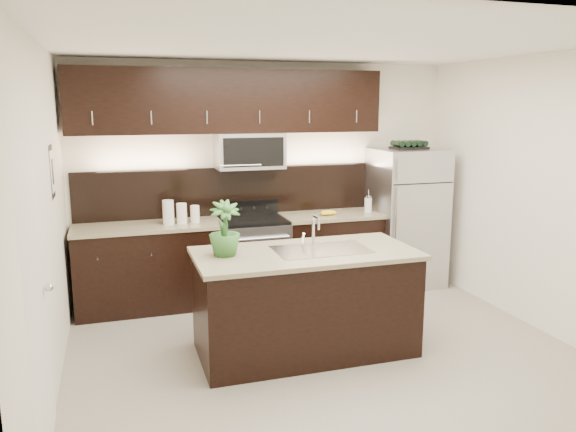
# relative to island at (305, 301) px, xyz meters

# --- Properties ---
(ground) EXTENTS (4.50, 4.50, 0.00)m
(ground) POSITION_rel_island_xyz_m (0.16, -0.12, -0.47)
(ground) COLOR gray
(ground) RESTS_ON ground
(room_walls) EXTENTS (4.52, 4.02, 2.71)m
(room_walls) POSITION_rel_island_xyz_m (0.05, -0.16, 1.22)
(room_walls) COLOR silver
(room_walls) RESTS_ON ground
(counter_run) EXTENTS (3.51, 0.65, 0.94)m
(counter_run) POSITION_rel_island_xyz_m (-0.30, 1.57, -0.00)
(counter_run) COLOR black
(counter_run) RESTS_ON ground
(upper_fixtures) EXTENTS (3.49, 0.40, 1.66)m
(upper_fixtures) POSITION_rel_island_xyz_m (-0.27, 1.71, 1.67)
(upper_fixtures) COLOR black
(upper_fixtures) RESTS_ON counter_run
(island) EXTENTS (1.96, 0.96, 0.94)m
(island) POSITION_rel_island_xyz_m (0.00, 0.00, 0.00)
(island) COLOR black
(island) RESTS_ON ground
(sink_faucet) EXTENTS (0.84, 0.50, 0.28)m
(sink_faucet) POSITION_rel_island_xyz_m (0.15, 0.01, 0.48)
(sink_faucet) COLOR silver
(sink_faucet) RESTS_ON island
(refrigerator) EXTENTS (0.81, 0.73, 1.69)m
(refrigerator) POSITION_rel_island_xyz_m (1.84, 1.51, 0.37)
(refrigerator) COLOR #B2B2B7
(refrigerator) RESTS_ON ground
(wine_rack) EXTENTS (0.42, 0.26, 0.10)m
(wine_rack) POSITION_rel_island_xyz_m (1.84, 1.51, 1.26)
(wine_rack) COLOR black
(wine_rack) RESTS_ON refrigerator
(plant) EXTENTS (0.27, 0.27, 0.47)m
(plant) POSITION_rel_island_xyz_m (-0.70, 0.07, 0.70)
(plant) COLOR #2E6327
(plant) RESTS_ON island
(canisters) EXTENTS (0.40, 0.12, 0.27)m
(canisters) POSITION_rel_island_xyz_m (-0.93, 1.52, 0.59)
(canisters) COLOR silver
(canisters) RESTS_ON counter_run
(french_press) EXTENTS (0.09, 0.09, 0.27)m
(french_press) POSITION_rel_island_xyz_m (1.33, 1.52, 0.57)
(french_press) COLOR silver
(french_press) RESTS_ON counter_run
(bananas) EXTENTS (0.21, 0.17, 0.06)m
(bananas) POSITION_rel_island_xyz_m (0.74, 1.49, 0.50)
(bananas) COLOR yellow
(bananas) RESTS_ON counter_run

